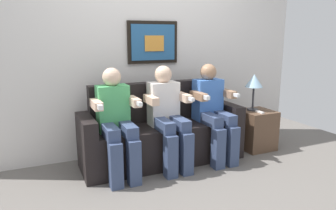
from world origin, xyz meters
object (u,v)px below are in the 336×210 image
Objects in this scene: table_lamp at (254,82)px; person_in_middle at (168,113)px; side_table_right at (256,130)px; couch at (162,135)px; person_on_left at (116,119)px; person_on_right at (213,109)px; spare_remote_on_table at (260,112)px.

person_in_middle is at bearing -175.12° from table_lamp.
couch is at bearing 175.24° from side_table_right.
side_table_right is (1.84, 0.06, -0.36)m from person_on_left.
person_on_left is at bearing 180.00° from person_on_right.
person_on_left is 2.22× the size of side_table_right.
couch is 0.66m from person_on_right.
person_on_right is 0.79m from side_table_right.
person_on_left and person_on_right have the same top height.
person_on_right reaches higher than table_lamp.
couch is 0.66m from person_on_left.
person_on_left is at bearing -178.09° from side_table_right.
spare_remote_on_table is at bearing -92.33° from table_lamp.
spare_remote_on_table reaches higher than side_table_right.
side_table_right is at bearing 64.77° from spare_remote_on_table.
person_on_right is 8.54× the size of spare_remote_on_table.
person_on_left reaches higher than side_table_right.
table_lamp is (1.23, -0.06, 0.55)m from couch.
person_on_left is 1.79m from spare_remote_on_table.
person_in_middle is (0.00, -0.17, 0.29)m from couch.
table_lamp is (1.23, 0.10, 0.25)m from person_in_middle.
table_lamp is (1.80, 0.11, 0.25)m from person_on_left.
person_on_left is 0.57m from person_in_middle.
side_table_right is 0.28m from spare_remote_on_table.
person_in_middle is 1.26m from table_lamp.
table_lamp is at bearing -2.88° from couch.
person_on_right is at bearing 176.45° from spare_remote_on_table.
person_on_left is 1.00× the size of person_in_middle.
person_on_left and person_in_middle have the same top height.
person_in_middle is 1.23m from spare_remote_on_table.
person_on_left is 2.41× the size of table_lamp.
side_table_right is at bearing 1.91° from person_on_left.
person_on_right is 0.66m from spare_remote_on_table.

